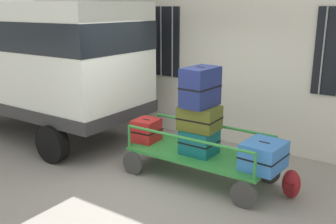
{
  "coord_description": "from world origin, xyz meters",
  "views": [
    {
      "loc": [
        3.27,
        -4.56,
        2.74
      ],
      "look_at": [
        -0.21,
        0.53,
        1.04
      ],
      "focal_mm": 40.95,
      "sensor_mm": 36.0,
      "label": 1
    }
  ],
  "objects_px": {
    "luggage_cart": "(199,158)",
    "suitcase_center_bottom": "(264,156)",
    "suitcase_midleft_top": "(200,87)",
    "suitcase_midleft_bottom": "(199,141)",
    "backpack": "(291,184)",
    "suitcase_left_bottom": "(146,130)",
    "van": "(37,55)",
    "suitcase_midleft_middle": "(200,118)"
  },
  "relations": [
    {
      "from": "suitcase_left_bottom",
      "to": "suitcase_midleft_middle",
      "type": "distance_m",
      "value": 1.15
    },
    {
      "from": "suitcase_midleft_bottom",
      "to": "suitcase_midleft_middle",
      "type": "relative_size",
      "value": 0.87
    },
    {
      "from": "suitcase_midleft_middle",
      "to": "suitcase_center_bottom",
      "type": "height_order",
      "value": "suitcase_midleft_middle"
    },
    {
      "from": "van",
      "to": "suitcase_left_bottom",
      "type": "height_order",
      "value": "van"
    },
    {
      "from": "luggage_cart",
      "to": "suitcase_left_bottom",
      "type": "xyz_separation_m",
      "value": [
        -1.08,
        0.0,
        0.28
      ]
    },
    {
      "from": "luggage_cart",
      "to": "suitcase_midleft_bottom",
      "type": "distance_m",
      "value": 0.28
    },
    {
      "from": "suitcase_midleft_top",
      "to": "suitcase_left_bottom",
      "type": "bearing_deg",
      "value": 179.5
    },
    {
      "from": "suitcase_midleft_bottom",
      "to": "backpack",
      "type": "bearing_deg",
      "value": 7.5
    },
    {
      "from": "suitcase_midleft_bottom",
      "to": "suitcase_midleft_middle",
      "type": "distance_m",
      "value": 0.4
    },
    {
      "from": "suitcase_midleft_middle",
      "to": "suitcase_midleft_bottom",
      "type": "bearing_deg",
      "value": 90.0
    },
    {
      "from": "suitcase_left_bottom",
      "to": "suitcase_midleft_top",
      "type": "distance_m",
      "value": 1.41
    },
    {
      "from": "van",
      "to": "suitcase_midleft_bottom",
      "type": "relative_size",
      "value": 9.15
    },
    {
      "from": "suitcase_left_bottom",
      "to": "suitcase_midleft_top",
      "type": "height_order",
      "value": "suitcase_midleft_top"
    },
    {
      "from": "luggage_cart",
      "to": "suitcase_center_bottom",
      "type": "relative_size",
      "value": 3.54
    },
    {
      "from": "luggage_cart",
      "to": "suitcase_center_bottom",
      "type": "height_order",
      "value": "suitcase_center_bottom"
    },
    {
      "from": "suitcase_midleft_middle",
      "to": "suitcase_midleft_top",
      "type": "bearing_deg",
      "value": 90.0
    },
    {
      "from": "suitcase_left_bottom",
      "to": "suitcase_center_bottom",
      "type": "distance_m",
      "value": 2.15
    },
    {
      "from": "van",
      "to": "luggage_cart",
      "type": "xyz_separation_m",
      "value": [
        4.09,
        -0.1,
        -1.38
      ]
    },
    {
      "from": "suitcase_left_bottom",
      "to": "suitcase_center_bottom",
      "type": "bearing_deg",
      "value": 0.04
    },
    {
      "from": "van",
      "to": "suitcase_midleft_middle",
      "type": "bearing_deg",
      "value": -1.57
    },
    {
      "from": "backpack",
      "to": "suitcase_midleft_bottom",
      "type": "bearing_deg",
      "value": -172.5
    },
    {
      "from": "suitcase_midleft_bottom",
      "to": "suitcase_midleft_top",
      "type": "distance_m",
      "value": 0.9
    },
    {
      "from": "suitcase_left_bottom",
      "to": "suitcase_center_bottom",
      "type": "height_order",
      "value": "suitcase_center_bottom"
    },
    {
      "from": "suitcase_left_bottom",
      "to": "suitcase_center_bottom",
      "type": "relative_size",
      "value": 0.69
    },
    {
      "from": "luggage_cart",
      "to": "suitcase_midleft_bottom",
      "type": "bearing_deg",
      "value": 90.0
    },
    {
      "from": "suitcase_midleft_middle",
      "to": "suitcase_center_bottom",
      "type": "bearing_deg",
      "value": 0.71
    },
    {
      "from": "van",
      "to": "suitcase_midleft_bottom",
      "type": "height_order",
      "value": "van"
    },
    {
      "from": "suitcase_midleft_middle",
      "to": "van",
      "type": "bearing_deg",
      "value": 178.43
    },
    {
      "from": "suitcase_midleft_top",
      "to": "luggage_cart",
      "type": "bearing_deg",
      "value": 90.0
    },
    {
      "from": "van",
      "to": "luggage_cart",
      "type": "distance_m",
      "value": 4.32
    },
    {
      "from": "suitcase_left_bottom",
      "to": "suitcase_midleft_bottom",
      "type": "relative_size",
      "value": 0.88
    },
    {
      "from": "suitcase_midleft_bottom",
      "to": "suitcase_midleft_middle",
      "type": "height_order",
      "value": "suitcase_midleft_middle"
    },
    {
      "from": "luggage_cart",
      "to": "suitcase_left_bottom",
      "type": "bearing_deg",
      "value": 179.91
    },
    {
      "from": "suitcase_midleft_top",
      "to": "suitcase_midleft_bottom",
      "type": "bearing_deg",
      "value": 90.0
    },
    {
      "from": "suitcase_left_bottom",
      "to": "suitcase_midleft_bottom",
      "type": "xyz_separation_m",
      "value": [
        1.08,
        -0.0,
        0.01
      ]
    },
    {
      "from": "suitcase_left_bottom",
      "to": "backpack",
      "type": "height_order",
      "value": "suitcase_left_bottom"
    },
    {
      "from": "luggage_cart",
      "to": "suitcase_midleft_middle",
      "type": "xyz_separation_m",
      "value": [
        0.0,
        -0.01,
        0.68
      ]
    },
    {
      "from": "suitcase_midleft_bottom",
      "to": "suitcase_midleft_top",
      "type": "bearing_deg",
      "value": -90.0
    },
    {
      "from": "van",
      "to": "backpack",
      "type": "xyz_separation_m",
      "value": [
        5.55,
        0.09,
        -1.52
      ]
    },
    {
      "from": "van",
      "to": "luggage_cart",
      "type": "bearing_deg",
      "value": -1.43
    },
    {
      "from": "suitcase_midleft_top",
      "to": "suitcase_midleft_middle",
      "type": "bearing_deg",
      "value": -90.0
    },
    {
      "from": "suitcase_center_bottom",
      "to": "backpack",
      "type": "relative_size",
      "value": 1.53
    }
  ]
}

